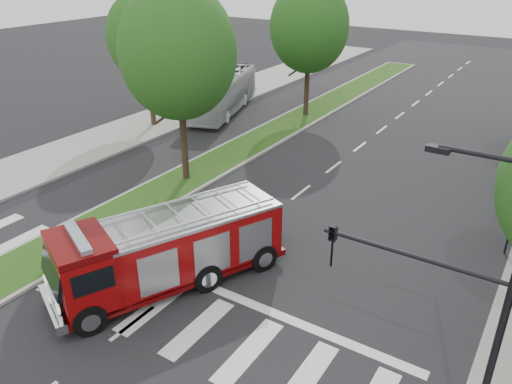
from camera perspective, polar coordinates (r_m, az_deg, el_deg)
ground at (r=20.05m, az=-5.73°, el=-8.45°), size 140.00×140.00×0.00m
sidewalk_left at (r=35.69m, az=-14.37°, el=6.71°), size 5.00×80.00×0.15m
median at (r=36.73m, az=4.22°, el=7.99°), size 3.00×50.00×0.15m
tree_median_near at (r=25.46m, az=-8.90°, el=15.46°), size 5.80×5.80×10.16m
tree_median_far at (r=37.08m, az=6.12°, el=18.25°), size 5.60×5.60×9.72m
tree_left_mid at (r=35.29m, az=-12.48°, el=16.91°), size 5.20×5.20×9.16m
streetlight_right_near at (r=11.44m, az=22.14°, el=-11.44°), size 4.08×0.22×8.00m
fire_engine at (r=18.57m, az=-9.85°, el=-6.43°), size 6.00×9.04×3.03m
city_bus at (r=39.20m, az=-3.78°, el=11.27°), size 5.72×10.82×2.95m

